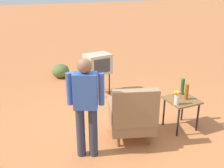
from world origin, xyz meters
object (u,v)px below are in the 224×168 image
at_px(person_standing, 86,103).
at_px(bottle_wine_green, 183,87).
at_px(tv_on_stand, 98,64).
at_px(armchair, 133,115).
at_px(flower_vase, 177,97).
at_px(bottle_tall_amber, 187,92).
at_px(side_table, 182,104).

bearing_deg(person_standing, bottle_wine_green, -172.02).
bearing_deg(tv_on_stand, armchair, 84.33).
height_order(bottle_wine_green, flower_vase, bottle_wine_green).
height_order(person_standing, bottle_wine_green, person_standing).
xyz_separation_m(bottle_tall_amber, bottle_wine_green, (-0.08, -0.22, 0.01)).
bearing_deg(bottle_wine_green, side_table, 53.10).
xyz_separation_m(armchair, flower_vase, (-0.82, 0.13, 0.25)).
distance_m(bottle_tall_amber, flower_vase, 0.32).
bearing_deg(flower_vase, bottle_tall_amber, -159.67).
bearing_deg(bottle_tall_amber, flower_vase, 20.33).
relative_size(side_table, tv_on_stand, 0.59).
xyz_separation_m(bottle_tall_amber, flower_vase, (0.30, 0.11, -0.00)).
height_order(bottle_tall_amber, flower_vase, bottle_tall_amber).
xyz_separation_m(tv_on_stand, bottle_tall_amber, (-0.89, 2.23, -0.03)).
bearing_deg(bottle_wine_green, flower_vase, 41.36).
height_order(side_table, bottle_wine_green, bottle_wine_green).
distance_m(side_table, flower_vase, 0.36).
bearing_deg(flower_vase, person_standing, -1.46).
bearing_deg(armchair, bottle_wine_green, -170.22).
xyz_separation_m(tv_on_stand, bottle_wine_green, (-0.97, 2.01, -0.02)).
height_order(armchair, person_standing, person_standing).
distance_m(side_table, person_standing, 1.96).
xyz_separation_m(bottle_wine_green, flower_vase, (0.38, 0.33, -0.01)).
bearing_deg(bottle_tall_amber, tv_on_stand, -68.12).
bearing_deg(tv_on_stand, side_table, 110.58).
distance_m(bottle_wine_green, flower_vase, 0.50).
distance_m(tv_on_stand, bottle_tall_amber, 2.40).
relative_size(side_table, person_standing, 0.37).
height_order(armchair, bottle_tall_amber, armchair).
xyz_separation_m(side_table, tv_on_stand, (0.83, -2.20, 0.27)).
bearing_deg(flower_vase, tv_on_stand, -75.66).
bearing_deg(bottle_wine_green, armchair, 9.78).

